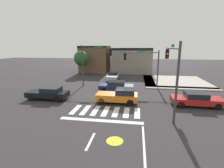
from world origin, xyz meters
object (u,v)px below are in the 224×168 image
(car_navy, at_px, (116,86))
(car_orange, at_px, (119,96))
(car_black, at_px, (48,93))
(roadside_tree, at_px, (81,58))
(traffic_signal_northwest, at_px, (95,58))
(car_silver, at_px, (113,76))
(car_red, at_px, (196,99))
(traffic_signal_northeast, at_px, (143,61))
(traffic_signal_southeast, at_px, (172,65))

(car_navy, relative_size, car_orange, 1.05)
(car_black, xyz_separation_m, roadside_tree, (-1.57, 16.01, 2.67))
(car_navy, height_order, roadside_tree, roadside_tree)
(traffic_signal_northwest, bearing_deg, car_black, -117.28)
(car_silver, relative_size, car_red, 0.89)
(car_orange, bearing_deg, roadside_tree, -59.49)
(traffic_signal_northeast, bearing_deg, traffic_signal_southeast, 103.20)
(car_red, distance_m, car_black, 15.56)
(roadside_tree, bearing_deg, traffic_signal_northeast, -35.71)
(car_black, relative_size, roadside_tree, 0.92)
(traffic_signal_southeast, bearing_deg, car_red, -54.56)
(traffic_signal_southeast, bearing_deg, car_orange, 67.87)
(traffic_signal_southeast, bearing_deg, traffic_signal_northeast, 13.20)
(traffic_signal_southeast, height_order, car_red, traffic_signal_southeast)
(traffic_signal_southeast, height_order, car_silver, traffic_signal_southeast)
(car_silver, bearing_deg, car_red, 40.79)
(car_silver, xyz_separation_m, car_black, (-5.50, -11.86, -0.01))
(roadside_tree, bearing_deg, car_black, -84.42)
(car_orange, relative_size, roadside_tree, 0.87)
(traffic_signal_northeast, bearing_deg, car_orange, 70.78)
(traffic_signal_northeast, xyz_separation_m, roadside_tree, (-11.98, 8.61, -0.34))
(traffic_signal_southeast, relative_size, roadside_tree, 1.26)
(traffic_signal_northeast, xyz_separation_m, car_silver, (-4.91, 4.47, -3.00))
(car_navy, bearing_deg, traffic_signal_northwest, 145.88)
(car_red, height_order, car_orange, car_orange)
(traffic_signal_northwest, distance_m, car_silver, 6.30)
(car_silver, bearing_deg, car_navy, 11.85)
(traffic_signal_southeast, bearing_deg, car_silver, 27.27)
(traffic_signal_southeast, xyz_separation_m, car_navy, (-5.57, 6.51, -3.56))
(traffic_signal_northwest, distance_m, car_orange, 8.80)
(roadside_tree, bearing_deg, traffic_signal_northwest, -60.42)
(car_black, bearing_deg, roadside_tree, -84.42)
(car_red, relative_size, roadside_tree, 0.98)
(traffic_signal_southeast, height_order, traffic_signal_northwest, traffic_signal_southeast)
(traffic_signal_southeast, distance_m, traffic_signal_northwest, 12.63)
(traffic_signal_northwest, distance_m, car_navy, 5.41)
(traffic_signal_southeast, distance_m, car_orange, 6.19)
(traffic_signal_southeast, height_order, traffic_signal_northeast, traffic_signal_southeast)
(traffic_signal_southeast, relative_size, traffic_signal_northeast, 1.16)
(traffic_signal_northeast, height_order, car_silver, traffic_signal_northeast)
(car_silver, distance_m, car_navy, 7.41)
(traffic_signal_northwest, xyz_separation_m, car_red, (11.98, -6.73, -3.45))
(traffic_signal_northeast, distance_m, traffic_signal_northwest, 6.87)
(traffic_signal_northeast, distance_m, car_red, 9.33)
(car_silver, bearing_deg, roadside_tree, -120.39)
(traffic_signal_northeast, xyz_separation_m, car_navy, (-3.39, -2.79, -3.03))
(traffic_signal_southeast, xyz_separation_m, car_orange, (-4.75, 1.93, -3.48))
(car_navy, bearing_deg, roadside_tree, 127.00)
(car_navy, bearing_deg, car_silver, 101.85)
(traffic_signal_northeast, height_order, car_red, traffic_signal_northeast)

